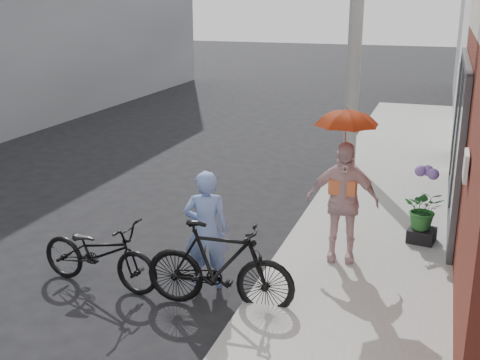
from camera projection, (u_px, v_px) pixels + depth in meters
The scene contains 10 objects.
ground at pixel (187, 286), 7.64m from camera, with size 80.00×80.00×0.00m, color black.
sidewalk at pixel (373, 243), 8.79m from camera, with size 2.20×24.00×0.12m, color gray.
curb at pixel (296, 234), 9.15m from camera, with size 0.12×24.00×0.12m, color #9E9E99.
officer at pixel (206, 230), 7.42m from camera, with size 0.56×0.37×1.53m, color #7793D4.
bike_left at pixel (99, 253), 7.53m from camera, with size 0.59×1.69×0.89m, color black.
bike_right at pixel (220, 266), 6.95m from camera, with size 0.50×1.79×1.07m, color black.
kimono_woman at pixel (342, 202), 7.92m from camera, with size 0.95×0.40×1.63m, color beige.
parasol at pixel (347, 115), 7.58m from camera, with size 0.79×0.79×0.69m, color #BD3E16.
planter at pixel (422, 235), 8.69m from camera, with size 0.37×0.37×0.19m, color black.
potted_plant at pixel (424, 209), 8.57m from camera, with size 0.54×0.47×0.61m, color #2B6C2E.
Camera 1 is at (2.86, -6.32, 3.54)m, focal length 45.00 mm.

